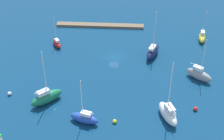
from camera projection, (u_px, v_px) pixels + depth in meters
water at (114, 57)px, 85.44m from camera, size 160.00×160.00×0.00m
pier_dock at (100, 25)px, 99.02m from camera, size 26.20×2.21×0.70m
sailboat_navy_east_end at (153, 52)px, 84.81m from camera, size 4.58×7.53×12.51m
sailboat_white_near_pier at (168, 113)px, 65.75m from camera, size 4.63×7.28×13.40m
sailboat_yellow_along_channel at (202, 37)px, 91.76m from camera, size 2.53×5.57×9.08m
sailboat_gray_off_beacon at (199, 74)px, 76.73m from camera, size 6.25×5.42×10.89m
sailboat_blue_lone_north at (84, 118)px, 65.10m from camera, size 6.21×3.48×10.43m
sailboat_red_far_north at (57, 43)px, 89.29m from camera, size 3.64×4.66×8.68m
sailboat_green_by_breakwater at (46, 97)px, 69.84m from camera, size 6.89×6.49×12.81m
mooring_buoy_red at (195, 109)px, 68.36m from camera, size 0.89×0.89×0.89m
mooring_buoy_white at (10, 94)px, 72.45m from camera, size 0.86×0.86×0.86m
mooring_buoy_yellow at (115, 121)px, 65.35m from camera, size 0.83×0.83×0.83m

